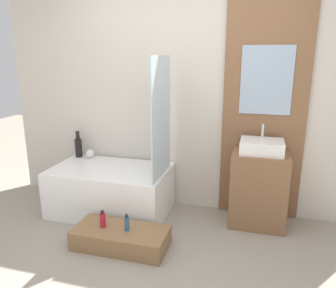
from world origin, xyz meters
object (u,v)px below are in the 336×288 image
Objects in this scene: bottle_soap_secondary at (127,223)px; bottle_soap_primary at (103,220)px; vase_round_light at (90,154)px; vase_tall_dark at (78,146)px; wooden_step_bench at (121,238)px; sink at (262,147)px; bathtub at (111,190)px.

bottle_soap_primary is at bearing 180.00° from bottle_soap_secondary.
vase_tall_dark is at bearing 176.28° from vase_round_light.
bottle_soap_primary is 1.04× the size of bottle_soap_secondary.
vase_round_light reaches higher than wooden_step_bench.
bottle_soap_secondary is (0.06, 0.00, 0.16)m from wooden_step_bench.
bottle_soap_secondary is at bearing -42.80° from vase_tall_dark.
wooden_step_bench is 5.55× the size of bottle_soap_secondary.
sink is 2.68× the size of bottle_soap_secondary.
wooden_step_bench is 1.59m from sink.
vase_tall_dark is (-2.10, 0.14, -0.19)m from sink.
bathtub reaches higher than bottle_soap_primary.
sink is 1.32× the size of vase_tall_dark.
bottle_soap_secondary is at bearing -54.50° from bathtub.
vase_tall_dark reaches higher than vase_round_light.
bottle_soap_secondary is (0.98, -0.91, -0.39)m from vase_tall_dark.
bathtub is at bearing -28.11° from vase_tall_dark.
wooden_step_bench is 8.40× the size of vase_round_light.
bathtub is at bearing 125.50° from bottle_soap_secondary.
vase_tall_dark is 3.07× the size of vase_round_light.
wooden_step_bench is 2.73× the size of vase_tall_dark.
vase_tall_dark is at bearing 176.25° from sink.
wooden_step_bench is 1.27m from vase_round_light.
bottle_soap_secondary is at bearing -145.42° from sink.
sink is at bearing 5.48° from bathtub.
bottle_soap_primary is at bearing -56.52° from vase_round_light.
vase_tall_dark is at bearing 151.89° from bathtub.
wooden_step_bench is 1.40m from vase_tall_dark.
sink is at bearing -3.76° from vase_round_light.
wooden_step_bench is at bearing 0.00° from bottle_soap_primary.
bottle_soap_primary reaches higher than bottle_soap_secondary.
bottle_soap_primary is (0.21, -0.62, -0.01)m from bathtub.
bathtub is 0.65m from bottle_soap_primary.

